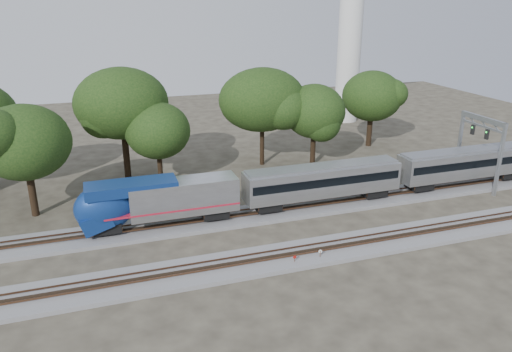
{
  "coord_description": "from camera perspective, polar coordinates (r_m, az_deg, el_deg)",
  "views": [
    {
      "loc": [
        -12.27,
        -42.2,
        23.1
      ],
      "look_at": [
        3.59,
        5.0,
        5.15
      ],
      "focal_mm": 35.0,
      "sensor_mm": 36.0,
      "label": 1
    }
  ],
  "objects": [
    {
      "name": "track_far",
      "position": [
        54.75,
        -3.92,
        -4.95
      ],
      "size": [
        160.0,
        5.0,
        0.73
      ],
      "color": "slate",
      "rests_on": "ground"
    },
    {
      "name": "tree_4",
      "position": [
        64.06,
        -11.19,
        5.11
      ],
      "size": [
        7.38,
        7.38,
        10.41
      ],
      "color": "black",
      "rests_on": "ground"
    },
    {
      "name": "tree_7",
      "position": [
        82.43,
        13.13,
        8.89
      ],
      "size": [
        8.34,
        8.34,
        11.75
      ],
      "color": "black",
      "rests_on": "ground"
    },
    {
      "name": "tree_6",
      "position": [
        71.2,
        6.69,
        7.35
      ],
      "size": [
        8.04,
        8.04,
        11.33
      ],
      "color": "black",
      "rests_on": "ground"
    },
    {
      "name": "switch_stand_red",
      "position": [
        46.02,
        4.44,
        -9.45
      ],
      "size": [
        0.32,
        0.06,
        1.02
      ],
      "rotation": [
        0.0,
        0.0,
        0.07
      ],
      "color": "#512D19",
      "rests_on": "ground"
    },
    {
      "name": "tree_3",
      "position": [
        66.45,
        -15.12,
        8.02
      ],
      "size": [
        10.46,
        10.46,
        14.74
      ],
      "color": "black",
      "rests_on": "ground"
    },
    {
      "name": "ground",
      "position": [
        49.65,
        -2.11,
        -7.92
      ],
      "size": [
        160.0,
        160.0,
        0.0
      ],
      "primitive_type": "plane",
      "color": "#383328",
      "rests_on": "ground"
    },
    {
      "name": "switch_stand_white",
      "position": [
        47.01,
        7.34,
        -8.79
      ],
      "size": [
        0.36,
        0.09,
        1.12
      ],
      "rotation": [
        0.0,
        0.0,
        -0.16
      ],
      "color": "#512D19",
      "rests_on": "ground"
    },
    {
      "name": "track_near",
      "position": [
        46.19,
        -0.68,
        -9.89
      ],
      "size": [
        160.0,
        5.0,
        0.73
      ],
      "color": "slate",
      "rests_on": "ground"
    },
    {
      "name": "signal_gantry",
      "position": [
        68.55,
        24.31,
        4.18
      ],
      "size": [
        0.64,
        7.53,
        9.15
      ],
      "color": "gray",
      "rests_on": "ground"
    },
    {
      "name": "tree_5",
      "position": [
        70.49,
        0.72,
        8.69
      ],
      "size": [
        9.66,
        9.66,
        13.62
      ],
      "color": "black",
      "rests_on": "ground"
    },
    {
      "name": "tree_2",
      "position": [
        58.65,
        -24.98,
        3.5
      ],
      "size": [
        8.63,
        8.63,
        12.17
      ],
      "color": "black",
      "rests_on": "ground"
    },
    {
      "name": "switch_lever",
      "position": [
        47.83,
        8.78,
        -9.11
      ],
      "size": [
        0.58,
        0.47,
        0.3
      ],
      "primitive_type": "cube",
      "rotation": [
        0.0,
        0.0,
        -0.39
      ],
      "color": "#512D19",
      "rests_on": "ground"
    }
  ]
}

